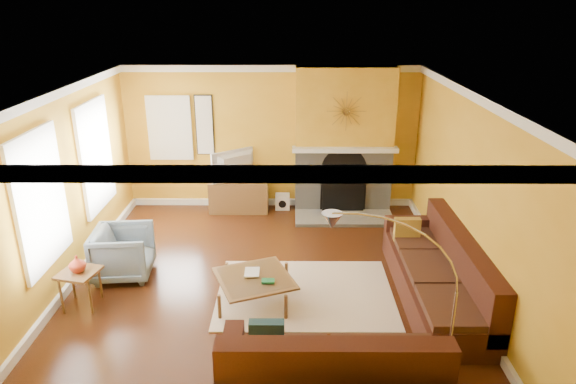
{
  "coord_description": "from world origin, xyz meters",
  "views": [
    {
      "loc": [
        0.36,
        -6.42,
        3.8
      ],
      "look_at": [
        0.32,
        0.4,
        1.24
      ],
      "focal_mm": 32.0,
      "sensor_mm": 36.0,
      "label": 1
    }
  ],
  "objects_px": {
    "sectional_sofa": "(358,286)",
    "coffee_table": "(255,289)",
    "armchair": "(123,253)",
    "arc_lamp": "(397,312)",
    "side_table": "(81,289)",
    "media_console": "(239,195)"
  },
  "relations": [
    {
      "from": "media_console",
      "to": "side_table",
      "type": "xyz_separation_m",
      "value": [
        -1.76,
        -3.29,
        -0.05
      ]
    },
    {
      "from": "sectional_sofa",
      "to": "arc_lamp",
      "type": "relative_size",
      "value": 1.84
    },
    {
      "from": "media_console",
      "to": "arc_lamp",
      "type": "distance_m",
      "value": 5.38
    },
    {
      "from": "side_table",
      "to": "media_console",
      "type": "bearing_deg",
      "value": 61.85
    },
    {
      "from": "coffee_table",
      "to": "arc_lamp",
      "type": "bearing_deg",
      "value": -49.87
    },
    {
      "from": "coffee_table",
      "to": "arc_lamp",
      "type": "distance_m",
      "value": 2.45
    },
    {
      "from": "sectional_sofa",
      "to": "arc_lamp",
      "type": "distance_m",
      "value": 1.53
    },
    {
      "from": "sectional_sofa",
      "to": "armchair",
      "type": "bearing_deg",
      "value": 162.54
    },
    {
      "from": "armchair",
      "to": "arc_lamp",
      "type": "height_order",
      "value": "arc_lamp"
    },
    {
      "from": "media_console",
      "to": "armchair",
      "type": "xyz_separation_m",
      "value": [
        -1.44,
        -2.5,
        0.07
      ]
    },
    {
      "from": "armchair",
      "to": "arc_lamp",
      "type": "relative_size",
      "value": 0.4
    },
    {
      "from": "armchair",
      "to": "arc_lamp",
      "type": "bearing_deg",
      "value": -130.01
    },
    {
      "from": "armchair",
      "to": "media_console",
      "type": "bearing_deg",
      "value": -34.49
    },
    {
      "from": "media_console",
      "to": "armchair",
      "type": "distance_m",
      "value": 2.89
    },
    {
      "from": "sectional_sofa",
      "to": "coffee_table",
      "type": "xyz_separation_m",
      "value": [
        -1.32,
        0.35,
        -0.27
      ]
    },
    {
      "from": "sectional_sofa",
      "to": "coffee_table",
      "type": "relative_size",
      "value": 4.02
    },
    {
      "from": "arc_lamp",
      "to": "side_table",
      "type": "bearing_deg",
      "value": 156.32
    },
    {
      "from": "sectional_sofa",
      "to": "arc_lamp",
      "type": "bearing_deg",
      "value": -83.35
    },
    {
      "from": "sectional_sofa",
      "to": "side_table",
      "type": "xyz_separation_m",
      "value": [
        -3.59,
        0.23,
        -0.2
      ]
    },
    {
      "from": "armchair",
      "to": "side_table",
      "type": "relative_size",
      "value": 1.6
    },
    {
      "from": "media_console",
      "to": "sectional_sofa",
      "type": "bearing_deg",
      "value": -62.59
    },
    {
      "from": "media_console",
      "to": "side_table",
      "type": "height_order",
      "value": "media_console"
    }
  ]
}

